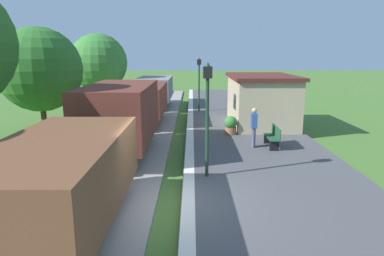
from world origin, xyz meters
name	(u,v)px	position (x,y,z in m)	size (l,w,h in m)	color
ground_plane	(174,210)	(0.00, 0.00, 0.00)	(160.00, 160.00, 0.00)	#47702D
platform_slab	(291,206)	(3.20, 0.00, 0.12)	(6.00, 60.00, 0.25)	#4C4C4F
platform_edge_stripe	(189,201)	(0.40, 0.00, 0.25)	(0.36, 60.00, 0.01)	silver
track_ballast	(87,208)	(-2.40, 0.00, 0.06)	(3.80, 60.00, 0.12)	gray
rail_near	(113,203)	(-1.68, 0.00, 0.19)	(0.07, 60.00, 0.14)	slate
rail_far	(60,203)	(-3.12, 0.00, 0.19)	(0.07, 60.00, 0.14)	slate
freight_train	(134,110)	(-2.40, 8.09, 1.48)	(2.50, 26.00, 2.72)	brown
station_hut	(261,99)	(4.40, 10.75, 1.65)	(3.50, 5.80, 2.78)	tan
bench_near_hut	(274,136)	(3.98, 5.65, 0.72)	(0.42, 1.50, 0.91)	#1E4C2D
person_waiting	(254,126)	(3.14, 5.64, 1.18)	(0.25, 0.38, 1.71)	#474C66
potted_planter	(231,125)	(2.43, 8.10, 0.72)	(0.64, 0.64, 0.92)	#9E6642
lamp_post_near	(208,99)	(0.98, 2.01, 2.80)	(0.28, 0.28, 3.70)	#193823
lamp_post_far	(200,74)	(0.98, 15.25, 2.80)	(0.28, 0.28, 3.70)	#193823
tree_trackside_far	(40,70)	(-7.20, 8.91, 3.40)	(4.24, 4.24, 5.53)	#4C3823
tree_field_left	(99,63)	(-6.57, 17.85, 3.53)	(4.31, 4.31, 5.69)	#4C3823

